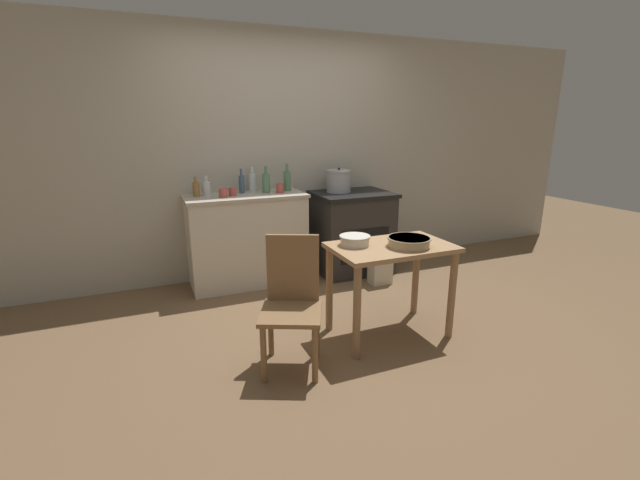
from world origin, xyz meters
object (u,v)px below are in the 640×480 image
bottle_center_left (242,184)px  stock_pot (339,181)px  mixing_bowl_large (409,241)px  work_table (391,262)px  flour_sack (380,268)px  mixing_bowl_small (355,240)px  bottle_far_left (196,189)px  cup_far_right (232,192)px  cup_right (280,188)px  stove (352,232)px  bottle_left (252,182)px  chair (292,300)px  bottle_mid_left (206,188)px  cup_mid_right (223,193)px  bottle_center (266,183)px  bottle_center_right (287,181)px

bottle_center_left → stock_pot: bearing=-4.8°
stock_pot → bottle_center_left: size_ratio=1.11×
mixing_bowl_large → work_table: bearing=139.7°
flour_sack → mixing_bowl_small: (-0.75, -0.86, 0.61)m
work_table → bottle_far_left: size_ratio=4.82×
bottle_far_left → cup_far_right: size_ratio=2.38×
work_table → cup_right: cup_right is taller
stove → bottle_left: bearing=166.9°
bottle_center_left → stove: bearing=-8.0°
chair → bottle_mid_left: bottle_mid_left is taller
cup_mid_right → mixing_bowl_small: bearing=-61.4°
flour_sack → cup_far_right: 1.69m
bottle_left → stove: bearing=-13.1°
bottle_left → bottle_center: bottle_center is taller
mixing_bowl_small → cup_right: 1.40m
mixing_bowl_small → bottle_center_left: bottle_center_left is taller
bottle_mid_left → bottle_center_left: bottle_center_left is taller
flour_sack → cup_right: 1.32m
mixing_bowl_small → bottle_left: (-0.38, 1.59, 0.26)m
chair → work_table: bearing=31.9°
chair → cup_mid_right: bearing=119.7°
flour_sack → bottle_far_left: bottle_far_left is taller
bottle_center_left → bottle_center_right: size_ratio=0.88×
stove → bottle_mid_left: bearing=174.6°
cup_mid_right → cup_far_right: cup_mid_right is taller
chair → cup_right: (0.44, 1.60, 0.51)m
bottle_far_left → bottle_mid_left: 0.10m
mixing_bowl_large → bottle_center_right: (-0.40, 1.65, 0.27)m
mixing_bowl_large → mixing_bowl_small: bearing=151.8°
stock_pot → mixing_bowl_small: bearing=-110.5°
bottle_center_right → cup_right: 0.15m
mixing_bowl_large → bottle_left: (-0.74, 1.78, 0.26)m
stock_pot → cup_mid_right: bearing=-176.3°
bottle_mid_left → bottle_center: (0.59, -0.05, 0.03)m
stove → bottle_center: bearing=174.5°
mixing_bowl_large → bottle_left: bottle_left is taller
bottle_mid_left → flour_sack: bearing=-21.3°
mixing_bowl_large → bottle_mid_left: 2.09m
stock_pot → cup_far_right: size_ratio=3.43×
cup_far_right → stock_pot: bearing=1.8°
mixing_bowl_small → bottle_far_left: (-0.96, 1.47, 0.23)m
bottle_center_right → stock_pot: bearing=-3.7°
stove → mixing_bowl_large: stove is taller
bottle_center_right → chair: bearing=-107.9°
work_table → cup_mid_right: bearing=124.3°
stock_pot → mixing_bowl_small: (-0.53, -1.42, -0.24)m
work_table → cup_right: bearing=105.3°
work_table → bottle_center: bearing=109.1°
bottle_left → cup_mid_right: 0.43m
bottle_mid_left → work_table: bearing=-55.0°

